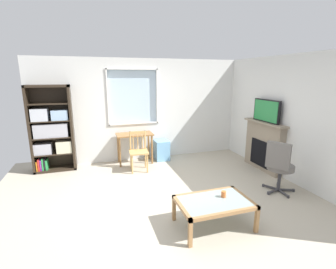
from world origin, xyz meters
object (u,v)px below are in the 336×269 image
Objects in this scene: plastic_drawer_unit at (162,150)px; tv at (266,111)px; fireplace at (264,146)px; office_chair at (280,165)px; coffee_table at (214,204)px; desk_under_window at (135,139)px; bookshelf at (52,131)px; wooden_chair at (139,151)px; sippy_cup at (224,194)px.

plastic_drawer_unit is 2.70m from tv.
fireplace is 1.22m from office_chair.
office_chair reaches higher than coffee_table.
office_chair is 1.74m from coffee_table.
desk_under_window is 1.73× the size of plastic_drawer_unit.
fireplace is 1.21× the size of office_chair.
bookshelf is 1.94× the size of office_chair.
wooden_chair is 0.74× the size of fireplace.
tv reaches higher than desk_under_window.
sippy_cup is at bearing -71.82° from wooden_chair.
plastic_drawer_unit is (0.71, 0.56, -0.21)m from wooden_chair.
coffee_table is at bearing -160.53° from office_chair.
desk_under_window is 9.80× the size of sippy_cup.
plastic_drawer_unit is (2.56, -0.06, -0.67)m from bookshelf.
plastic_drawer_unit is 2.91m from office_chair.
plastic_drawer_unit is at bearing 38.53° from wooden_chair.
plastic_drawer_unit is at bearing 91.63° from sippy_cup.
fireplace is 13.45× the size of sippy_cup.
office_chair is at bearing -47.15° from desk_under_window.
fireplace reaches higher than sippy_cup.
sippy_cup is (0.18, 0.06, 0.10)m from coffee_table.
desk_under_window is at bearing -3.37° from bookshelf.
tv is (4.60, -1.42, 0.45)m from bookshelf.
office_chair reaches higher than plastic_drawer_unit.
sippy_cup is at bearing -140.71° from fireplace.
office_chair is 11.11× the size of sippy_cup.
fireplace reaches higher than office_chair.
tv is 2.90m from coffee_table.
wooden_chair is 0.90× the size of office_chair.
plastic_drawer_unit is (0.70, 0.05, -0.37)m from desk_under_window.
desk_under_window is at bearing -175.93° from plastic_drawer_unit.
coffee_table is (-2.14, -1.67, -1.02)m from tv.
tv is (-0.02, 0.00, 0.81)m from fireplace.
wooden_chair is at bearing -90.66° from desk_under_window.
office_chair is (2.24, -1.90, 0.09)m from wooden_chair.
bookshelf is 1.86× the size of coffee_table.
fireplace is (2.76, -1.31, -0.06)m from desk_under_window.
plastic_drawer_unit reaches higher than sippy_cup.
fireplace is at bearing -16.06° from wooden_chair.
bookshelf reaches higher than desk_under_window.
sippy_cup is (0.79, -2.93, -0.17)m from desk_under_window.
wooden_chair is at bearing -18.63° from bookshelf.
fireplace is (2.06, -1.36, 0.31)m from plastic_drawer_unit.
bookshelf is 1.61× the size of fireplace.
office_chair is at bearing -58.06° from plastic_drawer_unit.
bookshelf is 2.43× the size of tv.
plastic_drawer_unit is 2.49m from fireplace.
desk_under_window reaches higher than plastic_drawer_unit.
tv is at bearing -17.16° from bookshelf.
wooden_chair is 0.93m from plastic_drawer_unit.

